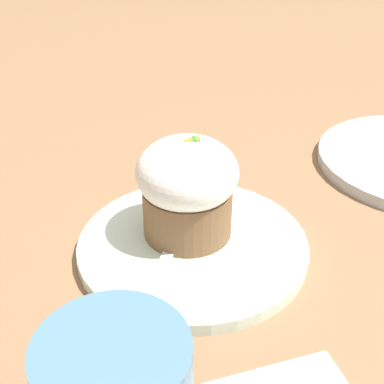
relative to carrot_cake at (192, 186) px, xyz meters
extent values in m
plane|color=#846042|center=(0.00, 0.01, -0.06)|extent=(4.00, 4.00, 0.00)
cylinder|color=silver|center=(0.00, 0.01, -0.05)|extent=(0.20, 0.20, 0.01)
cylinder|color=brown|center=(0.00, 0.00, -0.02)|extent=(0.08, 0.08, 0.05)
ellipsoid|color=white|center=(0.00, 0.00, 0.01)|extent=(0.09, 0.09, 0.06)
cone|color=orange|center=(0.01, 0.00, 0.04)|extent=(0.02, 0.01, 0.01)
sphere|color=green|center=(0.00, 0.00, 0.04)|extent=(0.01, 0.01, 0.01)
cube|color=silver|center=(0.04, 0.05, -0.05)|extent=(0.05, 0.07, 0.00)
ellipsoid|color=silver|center=(0.02, 0.01, -0.04)|extent=(0.04, 0.05, 0.01)
camera|label=1|loc=(0.13, 0.37, 0.24)|focal=50.00mm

